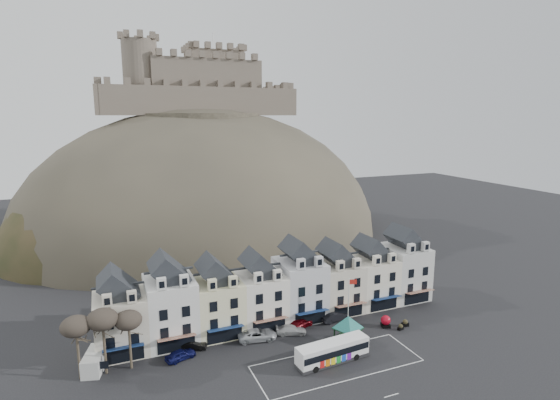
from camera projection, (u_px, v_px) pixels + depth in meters
The scene contains 21 objects.
ground at pixel (328, 372), 55.33m from camera, with size 300.00×300.00×0.00m, color black.
coach_bay_markings at pixel (337, 363), 57.22m from camera, with size 22.00×7.50×0.01m, color silver.
townhouse_terrace at pixel (281, 287), 68.86m from camera, with size 54.40×9.35×11.80m.
castle_hill at pixel (210, 235), 118.32m from camera, with size 100.00×76.00×68.00m.
castle at pixel (196, 84), 116.73m from camera, with size 50.20×22.20×22.00m.
tree_left_far at pixel (76, 327), 52.64m from camera, with size 3.61×3.61×8.24m.
tree_left_mid at pixel (102, 320), 53.71m from camera, with size 3.78×3.78×8.64m.
tree_left_near at pixel (128, 321), 54.96m from camera, with size 3.43×3.43×7.84m.
bus at pixel (333, 351), 57.31m from camera, with size 10.36×3.20×2.88m.
bus_shelter at pixel (348, 322), 61.59m from camera, with size 6.04×6.04×4.20m.
red_buoy at pixel (386, 321), 66.98m from camera, with size 1.53×1.53×1.84m.
flagpole at pixel (349, 301), 65.18m from camera, with size 1.16×0.43×8.36m.
white_van at pixel (95, 361), 55.74m from camera, with size 3.44×5.45×2.31m.
planter_west at pixel (405, 323), 67.23m from camera, with size 1.18×0.78×1.11m.
planter_east at pixel (401, 327), 66.11m from camera, with size 1.02×0.66×0.94m.
car_navy at pixel (181, 355), 58.03m from camera, with size 1.65×4.11×1.40m, color #0E1148.
car_black at pixel (193, 345), 60.57m from camera, with size 1.30×3.72×1.23m, color black.
car_silver at pixel (257, 335), 63.12m from camera, with size 2.61×5.58×1.57m, color silver.
car_white at pixel (291, 330), 64.82m from camera, with size 1.85×4.55×1.32m, color silver.
car_maroon at pixel (301, 323), 66.74m from camera, with size 1.83×4.54×1.55m, color #4C040A.
car_charcoal at pixel (335, 316), 68.98m from camera, with size 1.67×4.79×1.58m, color black.
Camera 1 is at (-24.86, -43.99, 31.98)m, focal length 28.00 mm.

